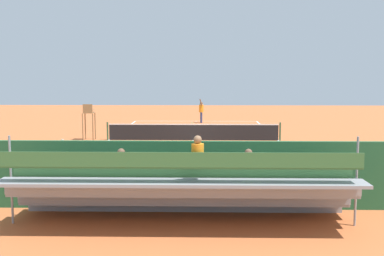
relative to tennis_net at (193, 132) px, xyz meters
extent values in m
plane|color=#BC6033|center=(0.00, 0.00, -0.50)|extent=(60.00, 60.00, 0.00)
cube|color=white|center=(0.00, -11.00, -0.50)|extent=(10.00, 0.10, 0.01)
cube|color=white|center=(0.00, 11.00, -0.50)|extent=(10.00, 0.10, 0.01)
cube|color=white|center=(-5.00, 0.00, -0.50)|extent=(0.10, 22.00, 0.01)
cube|color=white|center=(5.00, 0.00, -0.50)|extent=(0.10, 22.00, 0.01)
cube|color=white|center=(0.00, -6.05, -0.50)|extent=(7.50, 0.10, 0.01)
cube|color=white|center=(0.00, 6.05, -0.50)|extent=(7.50, 0.10, 0.01)
cube|color=white|center=(0.00, 0.00, -0.50)|extent=(0.10, 12.10, 0.01)
cube|color=white|center=(0.00, -11.00, -0.50)|extent=(0.10, 0.30, 0.01)
cube|color=black|center=(0.00, 0.00, -0.05)|extent=(10.00, 0.02, 0.91)
cube|color=white|center=(0.00, 0.00, 0.44)|extent=(10.00, 0.04, 0.06)
cylinder|color=#2D5133|center=(-5.10, 0.00, 0.03)|extent=(0.10, 0.10, 1.07)
cylinder|color=#2D5133|center=(5.10, 0.00, 0.03)|extent=(0.10, 0.10, 1.07)
cube|color=#235633|center=(0.00, 14.00, 0.50)|extent=(18.00, 0.16, 2.00)
cube|color=gray|center=(0.00, 14.35, -0.28)|extent=(9.00, 0.10, 0.45)
cube|color=gray|center=(0.00, 14.70, -0.09)|extent=(9.00, 0.80, 0.08)
cube|color=gray|center=(0.00, 14.32, -0.28)|extent=(9.00, 0.04, 0.45)
cube|color=#386B38|center=(0.00, 14.80, 0.33)|extent=(8.60, 0.36, 0.04)
cube|color=#386B38|center=(0.00, 14.98, 0.53)|extent=(8.60, 0.03, 0.36)
cube|color=gray|center=(0.00, 15.50, 0.36)|extent=(9.00, 0.80, 0.08)
cube|color=gray|center=(0.00, 15.12, 0.17)|extent=(9.00, 0.04, 0.45)
cube|color=#386B38|center=(0.00, 15.60, 0.78)|extent=(8.60, 0.36, 0.04)
cube|color=#386B38|center=(0.00, 15.78, 0.98)|extent=(8.60, 0.03, 0.36)
cube|color=gray|center=(0.00, 16.30, 0.81)|extent=(9.00, 0.80, 0.08)
cube|color=gray|center=(0.00, 15.92, 0.62)|extent=(9.00, 0.04, 0.45)
cube|color=#386B38|center=(0.00, 16.40, 1.23)|extent=(8.60, 0.36, 0.04)
cube|color=#386B38|center=(0.00, 16.58, 1.43)|extent=(8.60, 0.03, 0.36)
cylinder|color=gray|center=(-4.50, 15.50, 0.67)|extent=(0.06, 0.06, 2.35)
cylinder|color=gray|center=(4.50, 15.50, 0.67)|extent=(0.06, 0.06, 2.35)
cube|color=#2D2D33|center=(2.40, 14.63, 0.37)|extent=(0.32, 0.40, 0.12)
cylinder|color=pink|center=(2.40, 14.75, 0.65)|extent=(0.30, 0.30, 0.45)
sphere|color=beige|center=(2.40, 14.75, 0.98)|extent=(0.20, 0.20, 0.20)
cube|color=#2D2D33|center=(-1.89, 14.63, 0.37)|extent=(0.32, 0.40, 0.12)
cylinder|color=white|center=(-1.89, 14.75, 0.65)|extent=(0.30, 0.30, 0.45)
sphere|color=#8C6647|center=(-1.89, 14.75, 0.98)|extent=(0.20, 0.20, 0.20)
cube|color=#2D2D33|center=(-3.47, 14.63, 0.37)|extent=(0.32, 0.40, 0.12)
cylinder|color=yellow|center=(-3.47, 14.75, 0.65)|extent=(0.30, 0.30, 0.45)
sphere|color=brown|center=(-3.47, 14.75, 0.98)|extent=(0.20, 0.20, 0.20)
cube|color=#2D2D33|center=(1.58, 15.43, 0.82)|extent=(0.32, 0.40, 0.12)
cylinder|color=#9399A3|center=(1.58, 15.55, 1.10)|extent=(0.30, 0.30, 0.45)
sphere|color=brown|center=(1.58, 15.55, 1.43)|extent=(0.20, 0.20, 0.20)
cube|color=#2D2D33|center=(-0.41, 16.23, 1.27)|extent=(0.32, 0.40, 0.12)
cylinder|color=orange|center=(-0.41, 16.35, 1.55)|extent=(0.30, 0.30, 0.45)
sphere|color=#8C6647|center=(-0.41, 16.35, 1.88)|extent=(0.20, 0.20, 0.20)
cube|color=#2D2D33|center=(-1.70, 15.43, 0.82)|extent=(0.32, 0.40, 0.12)
cylinder|color=yellow|center=(-1.70, 15.55, 1.10)|extent=(0.30, 0.30, 0.45)
sphere|color=brown|center=(-1.70, 15.55, 1.43)|extent=(0.20, 0.20, 0.20)
cylinder|color=olive|center=(5.90, -0.31, 0.30)|extent=(0.07, 0.07, 1.60)
cylinder|color=olive|center=(6.50, -0.31, 0.30)|extent=(0.07, 0.07, 1.60)
cylinder|color=olive|center=(5.90, 0.29, 0.30)|extent=(0.07, 0.07, 1.60)
cylinder|color=olive|center=(6.50, 0.29, 0.30)|extent=(0.07, 0.07, 1.60)
cube|color=olive|center=(6.20, -0.01, 1.13)|extent=(0.56, 0.56, 0.06)
cube|color=olive|center=(6.20, 0.23, 1.40)|extent=(0.56, 0.06, 0.48)
cube|color=olive|center=(5.94, -0.01, 1.28)|extent=(0.04, 0.48, 0.04)
cube|color=olive|center=(6.46, -0.01, 1.28)|extent=(0.04, 0.48, 0.04)
cube|color=#33383D|center=(-1.87, 13.20, -0.05)|extent=(1.80, 0.40, 0.05)
cylinder|color=#33383D|center=(-2.62, 13.20, -0.28)|extent=(0.06, 0.06, 0.45)
cylinder|color=#33383D|center=(-1.12, 13.20, -0.28)|extent=(0.06, 0.06, 0.45)
cube|color=#33383D|center=(-1.87, 13.38, 0.25)|extent=(1.80, 0.04, 0.36)
cube|color=#334C8C|center=(-0.37, 13.40, -0.32)|extent=(0.90, 0.36, 0.36)
cylinder|color=navy|center=(-0.45, -9.88, -0.08)|extent=(0.14, 0.14, 0.85)
cylinder|color=navy|center=(-0.42, -9.66, -0.08)|extent=(0.14, 0.14, 0.85)
cylinder|color=orange|center=(-0.44, -9.77, 0.65)|extent=(0.40, 0.40, 0.60)
sphere|color=brown|center=(-0.44, -9.77, 1.06)|extent=(0.22, 0.22, 0.22)
cylinder|color=brown|center=(-0.41, -9.55, 1.15)|extent=(0.26, 0.12, 0.55)
cylinder|color=brown|center=(-0.47, -9.98, 0.68)|extent=(0.10, 0.10, 0.50)
cylinder|color=black|center=(0.32, -9.18, -0.49)|extent=(0.06, 0.28, 0.03)
torus|color=#D8CC4C|center=(0.29, -9.45, -0.49)|extent=(0.33, 0.33, 0.02)
cylinder|color=white|center=(0.29, -9.45, -0.49)|extent=(0.25, 0.25, 0.00)
sphere|color=#CCDB33|center=(-2.83, -8.12, -0.47)|extent=(0.07, 0.07, 0.07)
cylinder|color=#232328|center=(3.84, 13.46, -0.08)|extent=(0.14, 0.14, 0.85)
cylinder|color=#232328|center=(3.88, 13.25, -0.08)|extent=(0.14, 0.14, 0.85)
cylinder|color=black|center=(3.86, 13.36, 0.65)|extent=(0.42, 0.42, 0.60)
sphere|color=beige|center=(3.86, 13.36, 1.06)|extent=(0.22, 0.22, 0.22)
cylinder|color=beige|center=(3.90, 13.14, 1.15)|extent=(0.26, 0.14, 0.55)
cylinder|color=beige|center=(3.82, 13.57, 0.68)|extent=(0.11, 0.11, 0.50)
camera|label=1|loc=(-0.51, 27.43, 3.47)|focal=43.85mm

